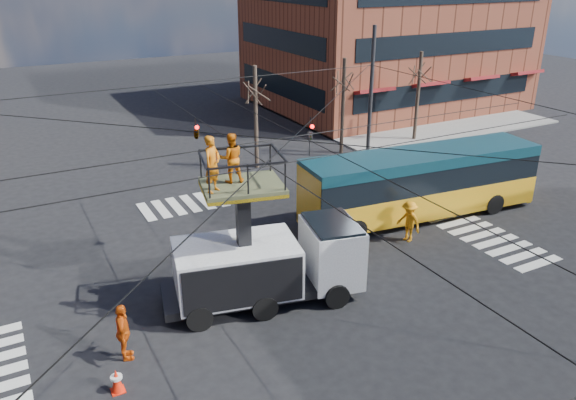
{
  "coord_description": "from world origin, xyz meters",
  "views": [
    {
      "loc": [
        -8.32,
        -15.44,
        11.09
      ],
      "look_at": [
        0.82,
        1.71,
        3.0
      ],
      "focal_mm": 35.0,
      "sensor_mm": 36.0,
      "label": 1
    }
  ],
  "objects_px": {
    "utility_truck": "(267,248)",
    "worker_ground": "(123,333)",
    "flagger": "(409,221)",
    "traffic_cone": "(117,380)",
    "city_bus": "(421,182)"
  },
  "relations": [
    {
      "from": "city_bus",
      "to": "worker_ground",
      "type": "distance_m",
      "value": 15.52
    },
    {
      "from": "traffic_cone",
      "to": "flagger",
      "type": "distance_m",
      "value": 13.8
    },
    {
      "from": "utility_truck",
      "to": "worker_ground",
      "type": "distance_m",
      "value": 5.48
    },
    {
      "from": "utility_truck",
      "to": "city_bus",
      "type": "height_order",
      "value": "utility_truck"
    },
    {
      "from": "worker_ground",
      "to": "flagger",
      "type": "relative_size",
      "value": 1.02
    },
    {
      "from": "traffic_cone",
      "to": "worker_ground",
      "type": "relative_size",
      "value": 0.4
    },
    {
      "from": "flagger",
      "to": "traffic_cone",
      "type": "bearing_deg",
      "value": -85.19
    },
    {
      "from": "utility_truck",
      "to": "worker_ground",
      "type": "xyz_separation_m",
      "value": [
        -5.28,
        -0.95,
        -1.11
      ]
    },
    {
      "from": "flagger",
      "to": "utility_truck",
      "type": "bearing_deg",
      "value": -90.34
    },
    {
      "from": "worker_ground",
      "to": "flagger",
      "type": "bearing_deg",
      "value": -68.93
    },
    {
      "from": "utility_truck",
      "to": "flagger",
      "type": "xyz_separation_m",
      "value": [
        7.47,
        1.32,
        -1.13
      ]
    },
    {
      "from": "utility_truck",
      "to": "worker_ground",
      "type": "bearing_deg",
      "value": -157.81
    },
    {
      "from": "utility_truck",
      "to": "city_bus",
      "type": "bearing_deg",
      "value": 30.38
    },
    {
      "from": "traffic_cone",
      "to": "worker_ground",
      "type": "height_order",
      "value": "worker_ground"
    },
    {
      "from": "utility_truck",
      "to": "flagger",
      "type": "bearing_deg",
      "value": 22.03
    }
  ]
}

